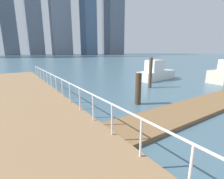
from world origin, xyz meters
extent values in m
plane|color=#476675|center=(0.00, 20.00, 0.00)|extent=(300.00, 300.00, 0.00)
cube|color=olive|center=(3.15, 11.23, 0.09)|extent=(13.31, 2.00, 0.18)
cylinder|color=white|center=(-3.15, 8.14, 0.93)|extent=(0.06, 0.06, 1.05)
cylinder|color=white|center=(-3.15, 9.49, 0.93)|extent=(0.06, 0.06, 1.05)
cylinder|color=white|center=(-3.15, 10.83, 0.93)|extent=(0.06, 0.06, 1.05)
cylinder|color=white|center=(-3.15, 12.18, 0.93)|extent=(0.06, 0.06, 1.05)
cylinder|color=white|center=(-3.15, 13.52, 0.93)|extent=(0.06, 0.06, 1.05)
cylinder|color=white|center=(-3.15, 14.87, 0.93)|extent=(0.06, 0.06, 1.05)
cylinder|color=white|center=(-3.15, 16.22, 0.93)|extent=(0.06, 0.06, 1.05)
cylinder|color=white|center=(-3.15, 17.56, 0.93)|extent=(0.06, 0.06, 1.05)
cylinder|color=white|center=(-3.15, 18.91, 0.93)|extent=(0.06, 0.06, 1.05)
cylinder|color=white|center=(-3.15, 20.25, 0.93)|extent=(0.06, 0.06, 1.05)
cylinder|color=white|center=(-3.15, 21.60, 0.93)|extent=(0.06, 0.06, 1.05)
cylinder|color=white|center=(-3.15, 22.94, 0.93)|extent=(0.06, 0.06, 1.05)
cylinder|color=white|center=(-3.15, 24.29, 0.93)|extent=(0.06, 0.06, 1.05)
cylinder|color=white|center=(-3.15, 25.63, 0.93)|extent=(0.06, 0.06, 1.05)
cylinder|color=white|center=(-3.15, 10.83, 1.45)|extent=(0.06, 29.60, 0.06)
cylinder|color=#473826|center=(0.47, 13.61, 0.92)|extent=(0.35, 0.35, 1.84)
cylinder|color=brown|center=(4.28, 16.36, 1.27)|extent=(0.29, 0.29, 2.53)
cube|color=white|center=(7.85, 18.87, 0.46)|extent=(4.97, 2.13, 0.92)
cube|color=white|center=(7.44, 18.82, 1.51)|extent=(1.97, 1.47, 1.19)
cube|color=slate|center=(-1.08, 128.35, 26.10)|extent=(8.65, 6.50, 52.21)
cube|color=slate|center=(13.40, 131.19, 28.73)|extent=(9.93, 10.53, 57.47)
cube|color=slate|center=(66.78, 116.51, 28.46)|extent=(12.99, 11.85, 56.93)
camera|label=1|loc=(-5.81, 6.76, 3.10)|focal=26.16mm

